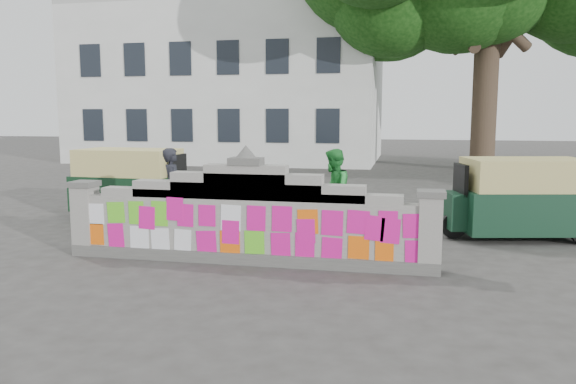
# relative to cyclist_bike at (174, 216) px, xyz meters

# --- Properties ---
(ground) EXTENTS (100.00, 100.00, 0.00)m
(ground) POSITION_rel_cyclist_bike_xyz_m (1.96, -1.46, -0.47)
(ground) COLOR #383533
(ground) RESTS_ON ground
(parapet_wall) EXTENTS (6.48, 0.44, 2.01)m
(parapet_wall) POSITION_rel_cyclist_bike_xyz_m (1.96, -1.47, 0.28)
(parapet_wall) COLOR #4C4C49
(parapet_wall) RESTS_ON ground
(building) EXTENTS (16.00, 10.00, 8.90)m
(building) POSITION_rel_cyclist_bike_xyz_m (-5.04, 20.52, 3.54)
(building) COLOR silver
(building) RESTS_ON ground
(cyclist_bike) EXTENTS (1.91, 1.21, 0.95)m
(cyclist_bike) POSITION_rel_cyclist_bike_xyz_m (0.00, 0.00, 0.00)
(cyclist_bike) COLOR black
(cyclist_bike) RESTS_ON ground
(cyclist_rider) EXTENTS (0.56, 0.68, 1.60)m
(cyclist_rider) POSITION_rel_cyclist_bike_xyz_m (0.00, 0.00, 0.33)
(cyclist_rider) COLOR black
(cyclist_rider) RESTS_ON ground
(pedestrian) EXTENTS (0.72, 0.90, 1.80)m
(pedestrian) POSITION_rel_cyclist_bike_xyz_m (3.08, 1.29, 0.43)
(pedestrian) COLOR green
(pedestrian) RESTS_ON ground
(rickshaw_left) EXTENTS (3.04, 1.49, 1.67)m
(rickshaw_left) POSITION_rel_cyclist_bike_xyz_m (-2.09, 2.29, 0.39)
(rickshaw_left) COLOR black
(rickshaw_left) RESTS_ON ground
(rickshaw_right) EXTENTS (3.04, 1.88, 1.63)m
(rickshaw_right) POSITION_rel_cyclist_bike_xyz_m (6.87, 1.55, 0.37)
(rickshaw_right) COLOR black
(rickshaw_right) RESTS_ON ground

